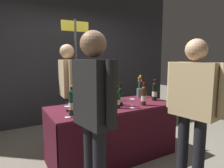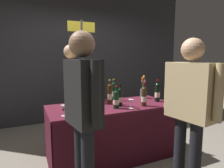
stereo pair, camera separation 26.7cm
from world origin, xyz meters
The scene contains 19 objects.
ground_plane centered at (0.00, 0.00, 0.00)m, with size 12.00×12.00×0.00m, color gray.
back_partition centered at (0.00, 1.98, 1.60)m, with size 5.56×0.12×3.20m, color #2D2D33.
tasting_table centered at (0.00, 0.00, 0.53)m, with size 1.75×0.76×0.76m.
featured_wine_bottle centered at (0.73, -0.06, 0.91)m, with size 0.08×0.08×0.33m.
display_bottle_0 centered at (-0.63, -0.17, 0.92)m, with size 0.08×0.08×0.35m.
display_bottle_1 centered at (-0.02, -0.17, 0.89)m, with size 0.08×0.08×0.30m.
display_bottle_2 centered at (0.38, -0.22, 0.90)m, with size 0.07×0.07×0.32m.
display_bottle_3 centered at (0.08, -0.09, 0.90)m, with size 0.07×0.07×0.32m.
display_bottle_4 centered at (0.00, 0.08, 0.91)m, with size 0.07×0.07×0.35m.
display_bottle_5 centered at (-0.45, -0.07, 0.91)m, with size 0.08×0.08×0.34m.
display_bottle_6 centered at (0.15, 0.27, 0.91)m, with size 0.07×0.07×0.34m.
display_bottle_7 centered at (-0.11, 0.15, 0.89)m, with size 0.07×0.07×0.31m.
wine_glass_near_vendor centered at (0.15, -0.27, 0.85)m, with size 0.07×0.07×0.12m.
wine_glass_mid centered at (-0.71, -0.23, 0.85)m, with size 0.07×0.07×0.13m.
flower_vase centered at (0.66, 0.23, 0.89)m, with size 0.09×0.10×0.38m.
vendor_presenter centered at (-0.40, 0.70, 0.97)m, with size 0.24×0.57×1.63m.
taster_foreground_right centered at (0.41, -1.00, 0.98)m, with size 0.28×0.63×1.62m.
taster_foreground_left centered at (-0.63, -0.77, 0.99)m, with size 0.27×0.55×1.65m.
booth_signpost centered at (-0.07, 1.23, 1.32)m, with size 0.52×0.04×2.12m.
Camera 2 is at (-1.09, -2.41, 1.43)m, focal length 31.08 mm.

